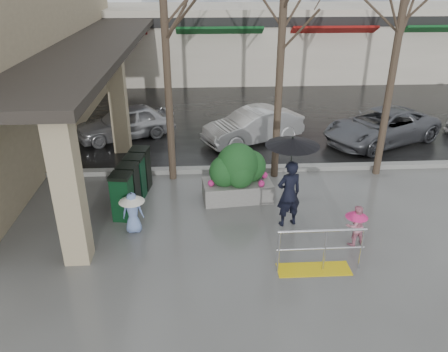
{
  "coord_description": "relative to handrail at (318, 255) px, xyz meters",
  "views": [
    {
      "loc": [
        -1.09,
        -8.81,
        5.97
      ],
      "look_at": [
        -0.55,
        0.94,
        1.3
      ],
      "focal_mm": 35.0,
      "sensor_mm": 36.0,
      "label": 1
    }
  ],
  "objects": [
    {
      "name": "ground",
      "position": [
        -1.36,
        1.2,
        -0.38
      ],
      "size": [
        120.0,
        120.0,
        0.0
      ],
      "primitive_type": "plane",
      "color": "#51514F",
      "rests_on": "ground"
    },
    {
      "name": "street_asphalt",
      "position": [
        -1.36,
        23.2,
        -0.37
      ],
      "size": [
        120.0,
        36.0,
        0.01
      ],
      "primitive_type": "cube",
      "color": "black",
      "rests_on": "ground"
    },
    {
      "name": "curb",
      "position": [
        -1.36,
        5.2,
        -0.3
      ],
      "size": [
        120.0,
        0.3,
        0.15
      ],
      "primitive_type": "cube",
      "color": "gray",
      "rests_on": "ground"
    },
    {
      "name": "canopy_slab",
      "position": [
        -6.16,
        9.2,
        3.25
      ],
      "size": [
        2.8,
        18.0,
        0.25
      ],
      "primitive_type": "cube",
      "color": "#2D2823",
      "rests_on": "pillar_front"
    },
    {
      "name": "pillar_front",
      "position": [
        -5.26,
        0.7,
        1.37
      ],
      "size": [
        0.55,
        0.55,
        3.5
      ],
      "primitive_type": "cube",
      "color": "tan",
      "rests_on": "ground"
    },
    {
      "name": "pillar_back",
      "position": [
        -5.26,
        7.2,
        1.37
      ],
      "size": [
        0.55,
        0.55,
        3.5
      ],
      "primitive_type": "cube",
      "color": "tan",
      "rests_on": "ground"
    },
    {
      "name": "storefront_row",
      "position": [
        0.64,
        19.17,
        1.64
      ],
      "size": [
        34.0,
        6.74,
        4.0
      ],
      "color": "beige",
      "rests_on": "ground"
    },
    {
      "name": "handrail",
      "position": [
        0.0,
        0.0,
        0.0
      ],
      "size": [
        1.9,
        0.5,
        1.03
      ],
      "color": "yellow",
      "rests_on": "ground"
    },
    {
      "name": "tree_west",
      "position": [
        -3.36,
        4.8,
        4.71
      ],
      "size": [
        3.2,
        3.2,
        6.8
      ],
      "color": "#382B21",
      "rests_on": "ground"
    },
    {
      "name": "tree_mideast",
      "position": [
        3.14,
        4.8,
        4.48
      ],
      "size": [
        3.2,
        3.2,
        6.5
      ],
      "color": "#382B21",
      "rests_on": "ground"
    },
    {
      "name": "woman",
      "position": [
        -0.3,
        1.91,
        1.05
      ],
      "size": [
        1.31,
        1.31,
        2.4
      ],
      "rotation": [
        0.0,
        0.0,
        3.42
      ],
      "color": "black",
      "rests_on": "ground"
    },
    {
      "name": "child_pink",
      "position": [
        1.12,
        0.93,
        0.2
      ],
      "size": [
        0.58,
        0.52,
        1.02
      ],
      "rotation": [
        0.0,
        0.0,
        3.39
      ],
      "color": "pink",
      "rests_on": "ground"
    },
    {
      "name": "child_blue",
      "position": [
        -4.17,
        1.79,
        0.27
      ],
      "size": [
        0.63,
        0.63,
        1.07
      ],
      "rotation": [
        0.0,
        0.0,
        3.18
      ],
      "color": "#7591D0",
      "rests_on": "ground"
    },
    {
      "name": "planter",
      "position": [
        -1.45,
        3.36,
        0.42
      ],
      "size": [
        1.99,
        1.17,
        1.67
      ],
      "rotation": [
        0.0,
        0.0,
        0.09
      ],
      "color": "gray",
      "rests_on": "ground"
    },
    {
      "name": "news_boxes",
      "position": [
        -4.38,
        3.31,
        0.26
      ],
      "size": [
        0.86,
        2.33,
        1.27
      ],
      "rotation": [
        0.0,
        0.0,
        -0.16
      ],
      "color": "#0C391C",
      "rests_on": "ground"
    },
    {
      "name": "car_a",
      "position": [
        -5.33,
        8.53,
        0.25
      ],
      "size": [
        3.99,
        2.82,
        1.26
      ],
      "primitive_type": "imported",
      "rotation": [
        0.0,
        0.0,
        -1.17
      ],
      "color": "#AEAFB3",
      "rests_on": "ground"
    },
    {
      "name": "car_b",
      "position": [
        -0.49,
        7.83,
        0.25
      ],
      "size": [
        4.03,
        2.84,
        1.26
      ],
      "primitive_type": "imported",
      "rotation": [
        0.0,
        0.0,
        -1.13
      ],
      "color": "silver",
      "rests_on": "ground"
    },
    {
      "name": "car_c",
      "position": [
        4.26,
        7.5,
        0.25
      ],
      "size": [
        4.99,
        3.83,
        1.26
      ],
      "primitive_type": "imported",
      "rotation": [
        0.0,
        0.0,
        -1.13
      ],
      "color": "slate",
      "rests_on": "ground"
    }
  ]
}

